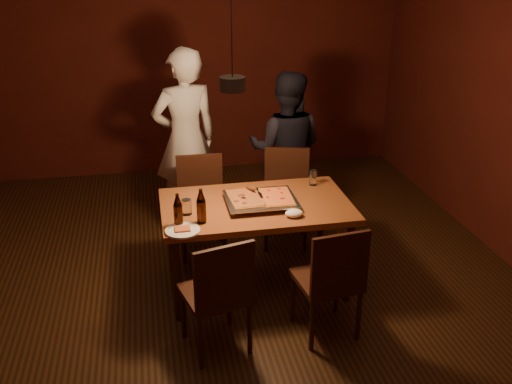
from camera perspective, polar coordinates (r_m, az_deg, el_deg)
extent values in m
plane|color=#3D2310|center=(4.73, -2.01, -10.41)|extent=(6.00, 6.00, 0.00)
plane|color=#511812|center=(7.02, -6.21, 13.17)|extent=(5.00, 0.00, 5.00)
cube|color=#964F26|center=(4.54, 0.00, -1.45)|extent=(1.50, 0.90, 0.05)
cylinder|color=#38190F|center=(4.32, -7.89, -8.71)|extent=(0.06, 0.06, 0.70)
cylinder|color=#38190F|center=(4.56, 9.26, -6.95)|extent=(0.06, 0.06, 0.70)
cylinder|color=#38190F|center=(4.97, -8.46, -4.22)|extent=(0.06, 0.06, 0.70)
cylinder|color=#38190F|center=(5.18, 6.51, -2.92)|extent=(0.06, 0.06, 0.70)
cube|color=#38190F|center=(5.19, -5.42, -1.80)|extent=(0.44, 0.44, 0.04)
cube|color=#38190F|center=(5.27, -5.66, 1.43)|extent=(0.42, 0.05, 0.45)
cube|color=#38190F|center=(5.34, 3.03, -0.96)|extent=(0.51, 0.51, 0.04)
cube|color=#38190F|center=(5.43, 3.08, 2.17)|extent=(0.42, 0.13, 0.45)
cube|color=#38190F|center=(3.99, -4.12, -10.14)|extent=(0.51, 0.51, 0.04)
cube|color=#38190F|center=(3.71, -3.13, -8.52)|extent=(0.41, 0.13, 0.45)
cube|color=#38190F|center=(4.16, 7.06, -8.76)|extent=(0.47, 0.47, 0.04)
cube|color=#38190F|center=(3.89, 8.41, -7.16)|extent=(0.42, 0.08, 0.45)
cube|color=silver|center=(4.51, 0.49, -0.93)|extent=(0.59, 0.50, 0.05)
cube|color=maroon|center=(4.48, -1.05, -0.61)|extent=(0.26, 0.40, 0.02)
cube|color=gold|center=(4.51, 2.10, -0.47)|extent=(0.25, 0.39, 0.02)
cylinder|color=black|center=(4.19, -7.78, -2.33)|extent=(0.07, 0.07, 0.16)
cone|color=black|center=(4.13, -7.87, -0.77)|extent=(0.07, 0.07, 0.09)
cylinder|color=black|center=(4.20, -5.48, -2.00)|extent=(0.07, 0.07, 0.17)
cone|color=black|center=(4.15, -5.55, -0.33)|extent=(0.07, 0.07, 0.10)
cylinder|color=silver|center=(4.36, -6.95, -1.49)|extent=(0.08, 0.08, 0.12)
cylinder|color=silver|center=(4.88, 5.73, 1.43)|extent=(0.06, 0.06, 0.13)
cylinder|color=white|center=(4.12, -7.35, -3.85)|extent=(0.25, 0.25, 0.02)
cube|color=gold|center=(4.12, -7.36, -3.67)|extent=(0.11, 0.09, 0.01)
ellipsoid|color=white|center=(4.31, 3.83, -2.14)|extent=(0.14, 0.11, 0.06)
imported|color=silver|center=(5.62, -7.05, 5.21)|extent=(0.74, 0.57, 1.79)
imported|color=black|center=(5.66, 3.01, 4.27)|extent=(0.91, 0.81, 1.56)
cylinder|color=black|center=(4.03, -2.37, 10.74)|extent=(0.18, 0.18, 0.10)
cylinder|color=black|center=(3.94, -2.51, 18.56)|extent=(0.01, 0.01, 1.00)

